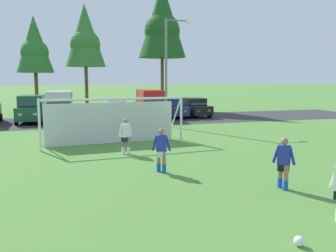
{
  "coord_description": "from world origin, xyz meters",
  "views": [
    {
      "loc": [
        -1.6,
        -1.89,
        3.44
      ],
      "look_at": [
        2.1,
        10.79,
        1.67
      ],
      "focal_mm": 37.44,
      "sensor_mm": 36.0,
      "label": 1
    }
  ],
  "objects_px": {
    "soccer_ball": "(299,241)",
    "player_striker_near": "(161,150)",
    "player_winger_left": "(284,163)",
    "parked_car_slot_center_right": "(116,109)",
    "soccer_goal": "(112,120)",
    "parked_car_slot_center": "(60,106)",
    "parked_car_slot_end": "(195,107)",
    "player_winger_right": "(126,136)",
    "parked_car_slot_far_right": "(173,108)",
    "street_lamp": "(168,72)",
    "parked_car_slot_right": "(150,104)",
    "parked_car_slot_center_left": "(32,109)"
  },
  "relations": [
    {
      "from": "player_striker_near",
      "to": "parked_car_slot_far_right",
      "type": "relative_size",
      "value": 0.39
    },
    {
      "from": "soccer_ball",
      "to": "parked_car_slot_right",
      "type": "xyz_separation_m",
      "value": [
        2.48,
        23.71,
        1.23
      ]
    },
    {
      "from": "player_winger_right",
      "to": "parked_car_slot_center",
      "type": "height_order",
      "value": "parked_car_slot_center"
    },
    {
      "from": "parked_car_slot_center_right",
      "to": "parked_car_slot_far_right",
      "type": "bearing_deg",
      "value": -3.9
    },
    {
      "from": "street_lamp",
      "to": "soccer_goal",
      "type": "bearing_deg",
      "value": -129.51
    },
    {
      "from": "soccer_ball",
      "to": "player_winger_left",
      "type": "bearing_deg",
      "value": 60.48
    },
    {
      "from": "soccer_ball",
      "to": "player_striker_near",
      "type": "xyz_separation_m",
      "value": [
        -1.21,
        6.44,
        0.71
      ]
    },
    {
      "from": "soccer_ball",
      "to": "parked_car_slot_right",
      "type": "bearing_deg",
      "value": 84.04
    },
    {
      "from": "soccer_ball",
      "to": "player_striker_near",
      "type": "relative_size",
      "value": 0.13
    },
    {
      "from": "player_winger_left",
      "to": "soccer_ball",
      "type": "bearing_deg",
      "value": -119.52
    },
    {
      "from": "parked_car_slot_right",
      "to": "parked_car_slot_far_right",
      "type": "bearing_deg",
      "value": 14.84
    },
    {
      "from": "player_striker_near",
      "to": "player_winger_left",
      "type": "bearing_deg",
      "value": -43.77
    },
    {
      "from": "soccer_goal",
      "to": "player_striker_near",
      "type": "bearing_deg",
      "value": -81.1
    },
    {
      "from": "parked_car_slot_center",
      "to": "parked_car_slot_end",
      "type": "relative_size",
      "value": 1.14
    },
    {
      "from": "parked_car_slot_center",
      "to": "parked_car_slot_far_right",
      "type": "distance_m",
      "value": 9.81
    },
    {
      "from": "player_winger_left",
      "to": "parked_car_slot_end",
      "type": "bearing_deg",
      "value": 76.84
    },
    {
      "from": "player_winger_left",
      "to": "parked_car_slot_center_right",
      "type": "distance_m",
      "value": 21.34
    },
    {
      "from": "player_winger_left",
      "to": "street_lamp",
      "type": "distance_m",
      "value": 15.57
    },
    {
      "from": "soccer_goal",
      "to": "parked_car_slot_right",
      "type": "distance_m",
      "value": 11.88
    },
    {
      "from": "player_winger_left",
      "to": "parked_car_slot_center_right",
      "type": "bearing_deg",
      "value": 96.35
    },
    {
      "from": "soccer_ball",
      "to": "soccer_goal",
      "type": "relative_size",
      "value": 0.03
    },
    {
      "from": "parked_car_slot_center",
      "to": "soccer_goal",
      "type": "bearing_deg",
      "value": -74.19
    },
    {
      "from": "player_striker_near",
      "to": "parked_car_slot_right",
      "type": "relative_size",
      "value": 0.34
    },
    {
      "from": "player_winger_left",
      "to": "parked_car_slot_far_right",
      "type": "bearing_deg",
      "value": 82.54
    },
    {
      "from": "parked_car_slot_center",
      "to": "parked_car_slot_center_right",
      "type": "relative_size",
      "value": 1.15
    },
    {
      "from": "soccer_goal",
      "to": "player_winger_right",
      "type": "xyz_separation_m",
      "value": [
        0.25,
        -2.78,
        -0.47
      ]
    },
    {
      "from": "parked_car_slot_right",
      "to": "street_lamp",
      "type": "xyz_separation_m",
      "value": [
        0.16,
        -5.06,
        2.64
      ]
    },
    {
      "from": "soccer_goal",
      "to": "player_winger_left",
      "type": "distance_m",
      "value": 10.25
    },
    {
      "from": "soccer_goal",
      "to": "parked_car_slot_center_right",
      "type": "distance_m",
      "value": 11.99
    },
    {
      "from": "player_striker_near",
      "to": "parked_car_slot_right",
      "type": "bearing_deg",
      "value": 77.94
    },
    {
      "from": "parked_car_slot_far_right",
      "to": "parked_car_slot_end",
      "type": "bearing_deg",
      "value": 3.65
    },
    {
      "from": "parked_car_slot_center_right",
      "to": "player_winger_left",
      "type": "bearing_deg",
      "value": -83.65
    },
    {
      "from": "parked_car_slot_center",
      "to": "parked_car_slot_end",
      "type": "distance_m",
      "value": 11.98
    },
    {
      "from": "player_striker_near",
      "to": "parked_car_slot_end",
      "type": "height_order",
      "value": "parked_car_slot_end"
    },
    {
      "from": "parked_car_slot_center_right",
      "to": "parked_car_slot_end",
      "type": "distance_m",
      "value": 7.27
    },
    {
      "from": "parked_car_slot_center_right",
      "to": "player_striker_near",
      "type": "bearing_deg",
      "value": -92.49
    },
    {
      "from": "soccer_ball",
      "to": "parked_car_slot_far_right",
      "type": "bearing_deg",
      "value": 79.12
    },
    {
      "from": "parked_car_slot_center_left",
      "to": "parked_car_slot_right",
      "type": "bearing_deg",
      "value": -1.68
    },
    {
      "from": "parked_car_slot_far_right",
      "to": "parked_car_slot_end",
      "type": "height_order",
      "value": "same"
    },
    {
      "from": "soccer_goal",
      "to": "player_winger_left",
      "type": "bearing_deg",
      "value": -66.12
    },
    {
      "from": "soccer_ball",
      "to": "street_lamp",
      "type": "distance_m",
      "value": 19.23
    },
    {
      "from": "parked_car_slot_center",
      "to": "parked_car_slot_end",
      "type": "xyz_separation_m",
      "value": [
        11.83,
        1.86,
        -0.47
      ]
    },
    {
      "from": "parked_car_slot_right",
      "to": "parked_car_slot_end",
      "type": "relative_size",
      "value": 1.14
    },
    {
      "from": "soccer_ball",
      "to": "street_lamp",
      "type": "bearing_deg",
      "value": 81.97
    },
    {
      "from": "player_winger_left",
      "to": "parked_car_slot_right",
      "type": "xyz_separation_m",
      "value": [
        0.54,
        20.28,
        0.52
      ]
    },
    {
      "from": "parked_car_slot_end",
      "to": "street_lamp",
      "type": "xyz_separation_m",
      "value": [
        -4.22,
        -5.78,
        3.11
      ]
    },
    {
      "from": "player_winger_left",
      "to": "street_lamp",
      "type": "height_order",
      "value": "street_lamp"
    },
    {
      "from": "parked_car_slot_center_right",
      "to": "player_winger_right",
      "type": "bearing_deg",
      "value": -96.0
    },
    {
      "from": "player_winger_left",
      "to": "parked_car_slot_far_right",
      "type": "xyz_separation_m",
      "value": [
        2.73,
        20.86,
        0.05
      ]
    },
    {
      "from": "player_striker_near",
      "to": "parked_car_slot_center",
      "type": "height_order",
      "value": "parked_car_slot_center"
    }
  ]
}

